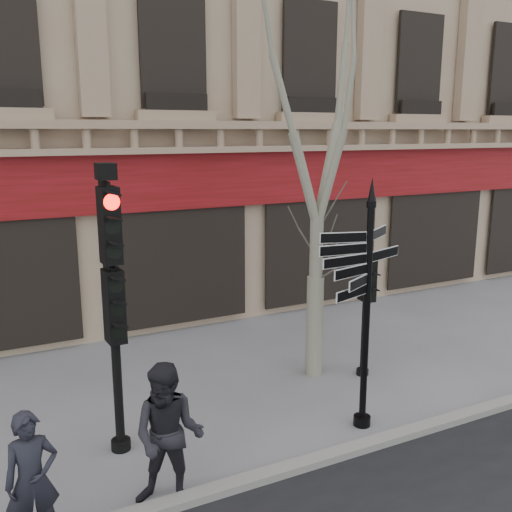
# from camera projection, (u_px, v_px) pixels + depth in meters

# --- Properties ---
(ground) EXTENTS (80.00, 80.00, 0.00)m
(ground) POSITION_uv_depth(u_px,v_px,m) (279.00, 419.00, 9.54)
(ground) COLOR slate
(ground) RESTS_ON ground
(kerb) EXTENTS (80.00, 0.25, 0.12)m
(kerb) POSITION_uv_depth(u_px,v_px,m) (326.00, 458.00, 8.31)
(kerb) COLOR gray
(kerb) RESTS_ON ground
(fingerpost) EXTENTS (1.91, 1.91, 4.05)m
(fingerpost) POSITION_uv_depth(u_px,v_px,m) (369.00, 264.00, 8.76)
(fingerpost) COLOR black
(fingerpost) RESTS_ON ground
(traffic_signal_main) EXTENTS (0.49, 0.36, 4.30)m
(traffic_signal_main) POSITION_uv_depth(u_px,v_px,m) (112.00, 276.00, 8.06)
(traffic_signal_main) COLOR black
(traffic_signal_main) RESTS_ON ground
(traffic_signal_secondary) EXTENTS (0.45, 0.35, 2.49)m
(traffic_signal_secondary) POSITION_uv_depth(u_px,v_px,m) (366.00, 290.00, 10.90)
(traffic_signal_secondary) COLOR black
(traffic_signal_secondary) RESTS_ON ground
(plane_tree) EXTENTS (2.89, 2.89, 7.68)m
(plane_tree) POSITION_uv_depth(u_px,v_px,m) (320.00, 92.00, 10.16)
(plane_tree) COLOR gray
(plane_tree) RESTS_ON ground
(pedestrian_a) EXTENTS (0.63, 0.44, 1.66)m
(pedestrian_a) POSITION_uv_depth(u_px,v_px,m) (32.00, 480.00, 6.49)
(pedestrian_a) COLOR black
(pedestrian_a) RESTS_ON ground
(pedestrian_b) EXTENTS (1.18, 1.11, 1.92)m
(pedestrian_b) POSITION_uv_depth(u_px,v_px,m) (169.00, 436.00, 7.18)
(pedestrian_b) COLOR black
(pedestrian_b) RESTS_ON ground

